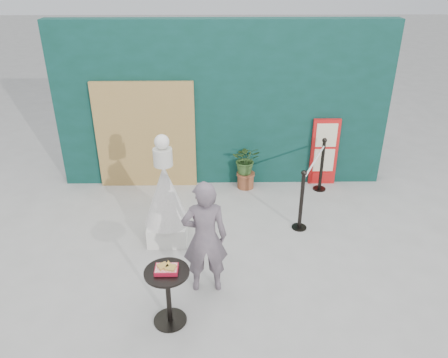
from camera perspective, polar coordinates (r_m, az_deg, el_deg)
ground at (r=5.97m, az=0.18°, el=-13.94°), size 60.00×60.00×0.00m
back_wall at (r=8.02m, az=-0.21°, el=9.58°), size 6.00×0.30×3.00m
bamboo_fence at (r=8.10m, az=-10.19°, el=5.56°), size 1.80×0.08×2.00m
woman at (r=5.49m, az=-2.51°, el=-7.67°), size 0.60×0.42×1.57m
menu_board at (r=8.37m, az=12.95°, el=3.43°), size 0.50×0.07×1.30m
statue at (r=6.52m, az=-7.61°, el=-2.64°), size 0.67×0.67×1.73m
cafe_table at (r=5.23m, az=-7.34°, el=-14.01°), size 0.52×0.52×0.75m
food_basket at (r=5.05m, az=-7.51°, el=-11.52°), size 0.26×0.19×0.11m
planter at (r=8.08m, az=2.89°, el=2.06°), size 0.51×0.44×0.86m
stanchion_barrier at (r=7.56m, az=11.47°, el=-0.38°), size 0.84×1.54×1.03m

